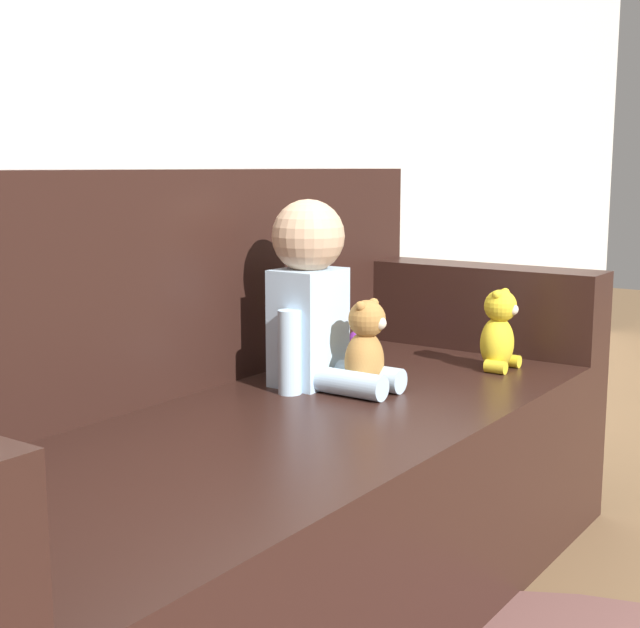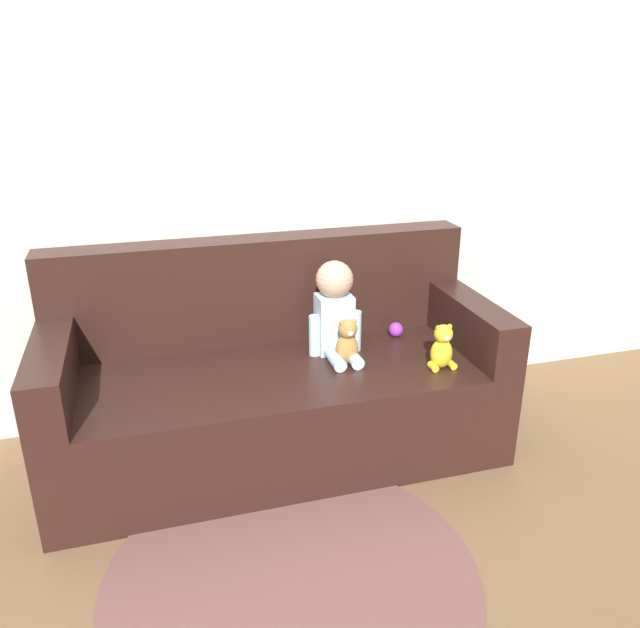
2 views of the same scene
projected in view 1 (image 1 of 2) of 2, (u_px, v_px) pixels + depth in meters
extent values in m
plane|color=brown|center=(260.00, 619.00, 2.00)|extent=(12.00, 12.00, 0.00)
cube|color=silver|center=(81.00, 39.00, 2.08)|extent=(8.00, 0.05, 2.60)
cube|color=black|center=(259.00, 520.00, 1.96)|extent=(2.09, 0.87, 0.47)
cube|color=black|center=(142.00, 284.00, 2.08)|extent=(2.09, 0.18, 0.53)
cube|color=black|center=(459.00, 305.00, 2.68)|extent=(0.16, 0.87, 0.25)
cube|color=silver|center=(308.00, 327.00, 2.19)|extent=(0.17, 0.13, 0.29)
sphere|color=tan|center=(308.00, 236.00, 2.16)|extent=(0.18, 0.18, 0.18)
cylinder|color=silver|center=(351.00, 384.00, 2.09)|extent=(0.06, 0.17, 0.06)
cylinder|color=silver|center=(370.00, 377.00, 2.16)|extent=(0.06, 0.17, 0.06)
cylinder|color=silver|center=(290.00, 352.00, 2.11)|extent=(0.06, 0.06, 0.20)
cylinder|color=silver|center=(338.00, 339.00, 2.27)|extent=(0.06, 0.06, 0.20)
ellipsoid|color=#AD7A3D|center=(364.00, 362.00, 2.13)|extent=(0.11, 0.09, 0.15)
sphere|color=#AD7A3D|center=(367.00, 319.00, 2.11)|extent=(0.09, 0.09, 0.09)
sphere|color=#AD7A3D|center=(361.00, 306.00, 2.08)|extent=(0.03, 0.03, 0.03)
sphere|color=#AD7A3D|center=(374.00, 303.00, 2.13)|extent=(0.03, 0.03, 0.03)
sphere|color=beige|center=(380.00, 323.00, 2.09)|extent=(0.03, 0.03, 0.03)
cylinder|color=#AD7A3D|center=(360.00, 389.00, 2.09)|extent=(0.04, 0.06, 0.04)
cylinder|color=#AD7A3D|center=(381.00, 381.00, 2.17)|extent=(0.04, 0.06, 0.04)
ellipsoid|color=yellow|center=(497.00, 343.00, 2.37)|extent=(0.10, 0.09, 0.14)
sphere|color=yellow|center=(500.00, 306.00, 2.35)|extent=(0.09, 0.09, 0.09)
sphere|color=yellow|center=(496.00, 295.00, 2.32)|extent=(0.02, 0.02, 0.02)
sphere|color=yellow|center=(505.00, 293.00, 2.36)|extent=(0.02, 0.02, 0.02)
sphere|color=beige|center=(513.00, 310.00, 2.33)|extent=(0.03, 0.03, 0.03)
cylinder|color=yellow|center=(496.00, 367.00, 2.33)|extent=(0.03, 0.06, 0.03)
cylinder|color=yellow|center=(510.00, 361.00, 2.40)|extent=(0.03, 0.06, 0.03)
sphere|color=purple|center=(360.00, 342.00, 2.55)|extent=(0.08, 0.08, 0.08)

